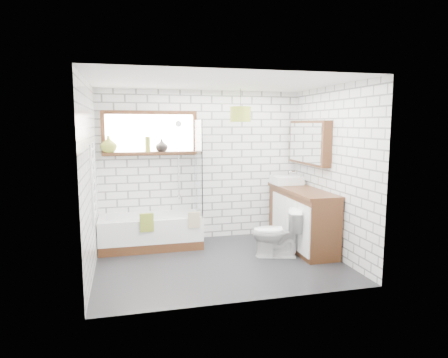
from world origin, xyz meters
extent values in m
cube|color=black|center=(0.00, 0.00, -0.01)|extent=(3.40, 2.60, 0.01)
cube|color=white|center=(0.00, 0.00, 2.50)|extent=(3.40, 2.60, 0.01)
cube|color=white|center=(0.00, 1.30, 1.25)|extent=(3.40, 0.01, 2.50)
cube|color=white|center=(0.00, -1.30, 1.25)|extent=(3.40, 0.01, 2.50)
cube|color=white|center=(-1.70, 0.00, 1.25)|extent=(0.01, 2.60, 2.50)
cube|color=white|center=(1.70, 0.00, 1.25)|extent=(0.01, 2.60, 2.50)
cube|color=#3C2010|center=(-0.85, 1.26, 1.80)|extent=(1.52, 0.16, 0.68)
cube|color=white|center=(-1.66, 0.00, 1.20)|extent=(0.06, 0.52, 1.00)
cube|color=#3C2010|center=(1.62, 0.60, 1.65)|extent=(0.16, 1.20, 0.70)
cylinder|color=silver|center=(-0.40, 1.26, 1.35)|extent=(0.02, 0.02, 1.30)
cube|color=white|center=(-0.90, 0.95, 0.26)|extent=(1.58, 0.70, 0.51)
cube|color=white|center=(-0.13, 0.95, 1.26)|extent=(0.02, 0.72, 1.50)
cube|color=olive|center=(-0.97, 0.60, 0.49)|extent=(0.20, 0.06, 0.28)
cube|color=tan|center=(-0.26, 0.60, 0.49)|extent=(0.19, 0.05, 0.24)
cube|color=#3C2010|center=(1.43, 0.40, 0.47)|extent=(0.53, 1.65, 0.94)
cube|color=white|center=(1.37, 0.90, 1.01)|extent=(0.47, 0.41, 0.14)
cylinder|color=silver|center=(1.53, 0.90, 1.08)|extent=(0.04, 0.04, 0.17)
imported|color=white|center=(0.87, 0.05, 0.36)|extent=(0.58, 0.78, 0.71)
imported|color=olive|center=(-1.50, 1.23, 1.61)|extent=(0.31, 0.31, 0.26)
imported|color=black|center=(-0.67, 1.23, 1.58)|extent=(0.26, 0.26, 0.21)
cylinder|color=olive|center=(-0.90, 1.23, 1.60)|extent=(0.10, 0.10, 0.24)
cylinder|color=olive|center=(0.54, 0.84, 2.10)|extent=(0.33, 0.33, 0.24)
camera|label=1|loc=(-1.26, -5.30, 1.94)|focal=32.00mm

